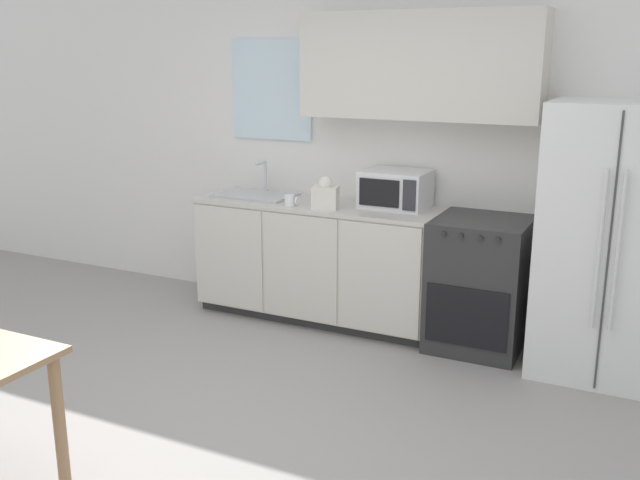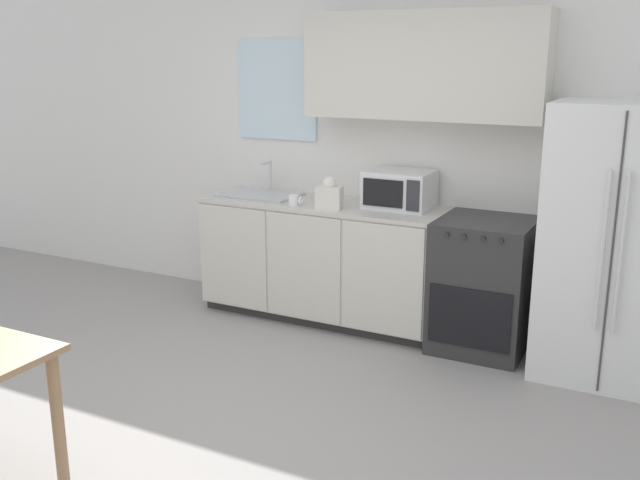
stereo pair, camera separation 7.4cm
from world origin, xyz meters
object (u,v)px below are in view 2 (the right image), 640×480
Objects in this scene: refrigerator at (618,244)px; microwave at (400,189)px; oven_range at (483,285)px; coffee_mug at (295,200)px.

microwave is (-1.51, 0.14, 0.19)m from refrigerator.
refrigerator reaches higher than microwave.
refrigerator is 3.72× the size of microwave.
microwave is (-0.67, 0.10, 0.60)m from oven_range.
microwave is at bearing 22.45° from coffee_mug.
microwave reaches higher than oven_range.
refrigerator is at bearing -2.83° from oven_range.
oven_range is 8.60× the size of coffee_mug.
coffee_mug is at bearing -176.11° from refrigerator.
oven_range is at bearing 7.90° from coffee_mug.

